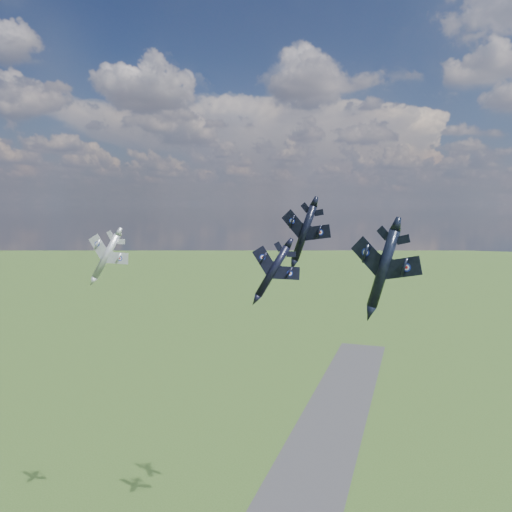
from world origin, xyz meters
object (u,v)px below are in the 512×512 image
(jet_high_navy, at_px, (304,233))
(jet_left_silver, at_px, (106,256))
(jet_lead_navy, at_px, (273,271))
(jet_right_navy, at_px, (383,269))

(jet_high_navy, bearing_deg, jet_left_silver, -153.16)
(jet_lead_navy, height_order, jet_right_navy, jet_right_navy)
(jet_left_silver, bearing_deg, jet_right_navy, -25.29)
(jet_right_navy, height_order, jet_left_silver, jet_right_navy)
(jet_left_silver, bearing_deg, jet_lead_navy, 4.07)
(jet_high_navy, bearing_deg, jet_right_navy, -51.78)
(jet_high_navy, relative_size, jet_left_silver, 1.16)
(jet_lead_navy, bearing_deg, jet_right_navy, -59.04)
(jet_lead_navy, height_order, jet_left_silver, jet_left_silver)
(jet_right_navy, bearing_deg, jet_high_navy, 139.43)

